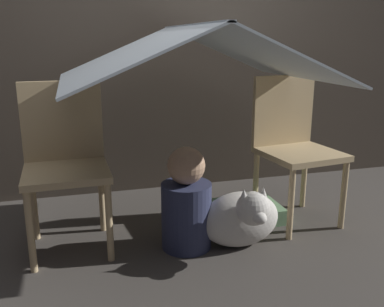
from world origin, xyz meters
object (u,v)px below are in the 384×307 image
(person_front, at_px, (187,205))
(chair_right, at_px, (293,142))
(chair_left, at_px, (65,158))
(dog, at_px, (242,217))

(person_front, bearing_deg, chair_right, 16.71)
(person_front, bearing_deg, chair_left, 159.99)
(chair_left, xyz_separation_m, chair_right, (1.38, -0.00, 0.00))
(chair_left, relative_size, dog, 2.02)
(chair_right, bearing_deg, dog, -152.82)
(chair_left, height_order, chair_right, same)
(chair_right, bearing_deg, person_front, -170.75)
(chair_right, xyz_separation_m, person_front, (-0.75, -0.23, -0.25))
(chair_left, bearing_deg, dog, -21.02)
(chair_left, height_order, person_front, chair_left)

